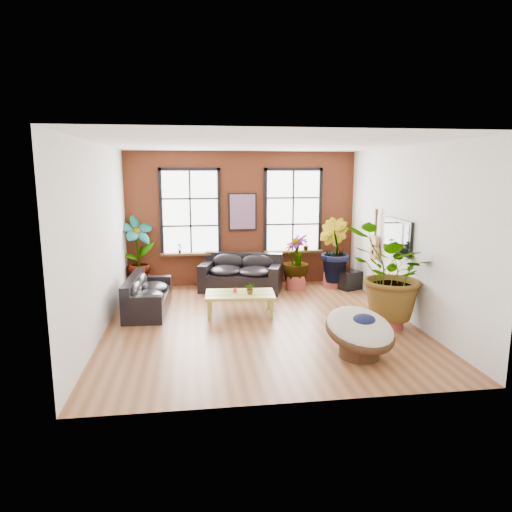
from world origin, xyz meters
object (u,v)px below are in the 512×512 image
at_px(sofa_left, 146,296).
at_px(papasan_chair, 360,331).
at_px(sofa_back, 241,274).
at_px(coffee_table, 240,296).

distance_m(sofa_left, papasan_chair, 4.76).
bearing_deg(papasan_chair, sofa_left, 119.88).
relative_size(sofa_back, papasan_chair, 1.49).
xyz_separation_m(sofa_left, coffee_table, (1.99, -0.49, 0.06)).
distance_m(sofa_back, papasan_chair, 4.73).
distance_m(sofa_back, coffee_table, 2.01).
xyz_separation_m(sofa_back, coffee_table, (-0.24, -1.99, -0.01)).
xyz_separation_m(sofa_left, papasan_chair, (3.70, -2.99, 0.09)).
bearing_deg(coffee_table, sofa_back, 87.24).
height_order(sofa_back, coffee_table, sofa_back).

